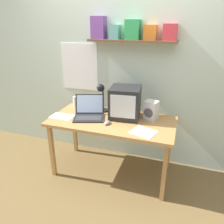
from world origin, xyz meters
TOP-DOWN VIEW (x-y plane):
  - ground_plane at (0.00, 0.00)m, footprint 12.00×12.00m
  - back_wall at (-0.00, 0.48)m, footprint 5.60×0.24m
  - corner_desk at (0.00, 0.00)m, footprint 1.48×0.72m
  - crt_monitor at (0.12, 0.13)m, footprint 0.38×0.38m
  - laptop at (-0.30, 0.01)m, footprint 0.44×0.42m
  - desk_lamp at (-0.21, 0.20)m, footprint 0.14×0.18m
  - juice_glass at (-0.61, 0.26)m, footprint 0.07×0.07m
  - space_heater at (0.43, 0.17)m, footprint 0.18×0.17m
  - computer_mouse at (-0.02, -0.13)m, footprint 0.07×0.11m
  - printed_handout at (0.42, -0.19)m, footprint 0.30×0.28m
  - open_notebook at (-0.61, -0.10)m, footprint 0.29×0.18m

SIDE VIEW (x-z plane):
  - ground_plane at x=0.00m, z-range 0.00..0.00m
  - corner_desk at x=0.00m, z-range 0.30..1.04m
  - open_notebook at x=-0.61m, z-range 0.74..0.74m
  - printed_handout at x=0.42m, z-range 0.74..0.74m
  - computer_mouse at x=-0.02m, z-range 0.74..0.77m
  - laptop at x=-0.30m, z-range 0.68..0.93m
  - juice_glass at x=-0.61m, z-range 0.73..0.88m
  - space_heater at x=0.43m, z-range 0.74..0.97m
  - crt_monitor at x=0.12m, z-range 0.74..1.11m
  - desk_lamp at x=-0.21m, z-range 0.80..1.17m
  - back_wall at x=0.00m, z-range 0.01..2.61m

